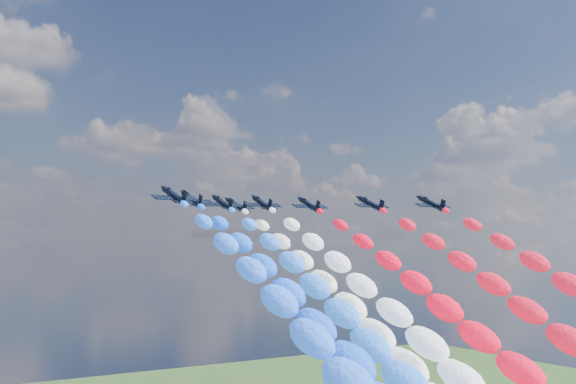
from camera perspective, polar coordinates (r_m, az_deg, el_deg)
jet_0 at (r=125.47m, az=-8.81°, el=-0.27°), size 8.65×11.31×5.87m
jet_1 at (r=138.25m, az=-7.48°, el=-0.56°), size 8.00×10.83×5.87m
jet_2 at (r=152.33m, az=-5.10°, el=-0.83°), size 7.96×10.81×5.87m
trail_2 at (r=109.43m, az=7.76°, el=-14.38°), size 6.51×104.15×58.71m
jet_3 at (r=153.45m, az=-2.03°, el=-0.86°), size 8.53×11.22×5.87m
trail_3 at (r=112.34m, az=11.88°, el=-14.05°), size 6.51×104.15×58.71m
jet_4 at (r=163.86m, az=-4.04°, el=-1.01°), size 8.50×11.20×5.87m
trail_4 at (r=121.12m, az=7.95°, el=-13.30°), size 6.51×104.15×58.71m
jet_5 at (r=160.67m, az=1.64°, el=-0.98°), size 8.38×11.11×5.87m
trail_5 at (r=121.63m, az=15.90°, el=-13.17°), size 6.51×104.15×58.71m
jet_6 at (r=157.71m, az=6.41°, el=-0.91°), size 7.93×10.79×5.87m
jet_7 at (r=158.37m, az=11.03°, el=-0.88°), size 8.56×11.24×5.87m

